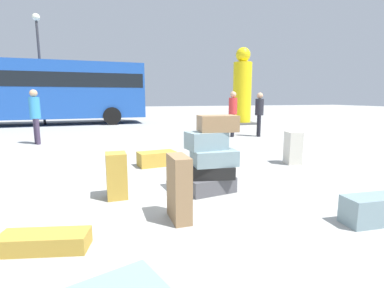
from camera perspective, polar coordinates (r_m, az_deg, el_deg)
name	(u,v)px	position (r m, az deg, el deg)	size (l,w,h in m)	color
ground_plane	(177,188)	(4.52, -2.96, -8.73)	(80.00, 80.00, 0.00)	#9E9E99
suitcase_tower	(211,157)	(4.27, 3.88, -2.68)	(0.85, 0.61, 1.13)	#4C4C51
suitcase_cream_upright_blue	(293,148)	(6.39, 19.52, -0.75)	(0.28, 0.31, 0.68)	beige
suitcase_brown_left_side	(179,188)	(3.29, -2.61, -8.80)	(0.19, 0.43, 0.75)	olive
suitcase_slate_foreground_near	(376,209)	(3.88, 32.93, -10.91)	(0.77, 0.29, 0.32)	gray
suitcase_tan_white_trunk	(44,242)	(3.11, -27.41, -16.91)	(0.80, 0.28, 0.16)	#B28C33
suitcase_tan_foreground_far	(157,159)	(5.96, -7.04, -2.91)	(0.76, 0.41, 0.29)	#B28C33
suitcase_tan_behind_tower	(117,176)	(4.14, -14.84, -6.11)	(0.27, 0.31, 0.64)	#B28C33
person_bearded_onlooker	(35,112)	(9.75, -28.86, 5.62)	(0.30, 0.32, 1.63)	#3F334C
person_tourist_with_camera	(259,110)	(10.57, 13.30, 6.53)	(0.30, 0.32, 1.57)	black
person_passerby_in_red	(233,110)	(10.34, 8.16, 6.77)	(0.30, 0.31, 1.61)	black
yellow_dummy_statue	(242,91)	(15.33, 9.98, 10.44)	(1.33, 1.33, 3.91)	yellow
parked_bus	(44,89)	(16.55, -27.44, 9.80)	(9.94, 3.11, 3.15)	#1E4CA5
lamp_post	(39,52)	(17.06, -28.26, 15.84)	(0.36, 0.36, 5.52)	#333338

